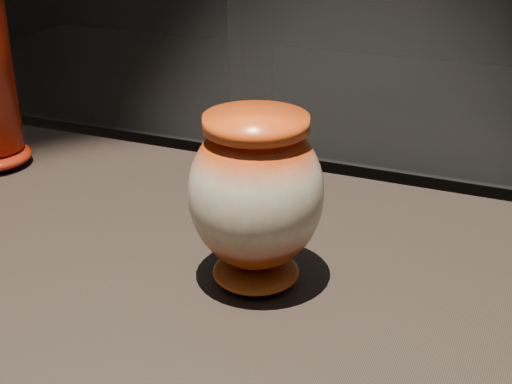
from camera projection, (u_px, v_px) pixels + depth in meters
main_vase at (256, 195)px, 0.77m from camera, size 0.19×0.19×0.20m
back_shelf at (394, 12)px, 3.89m from camera, size 2.00×0.60×0.90m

